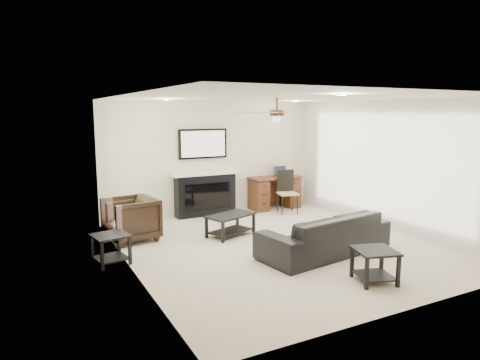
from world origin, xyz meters
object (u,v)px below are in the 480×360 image
at_px(sofa, 325,234).
at_px(coffee_table, 231,225).
at_px(fireplace_unit, 205,173).
at_px(desk, 275,193).
at_px(armchair, 131,219).

relative_size(sofa, coffee_table, 2.50).
relative_size(fireplace_unit, desk, 1.57).
distance_m(sofa, desk, 3.34).
bearing_deg(coffee_table, fireplace_unit, 62.95).
relative_size(armchair, coffee_table, 0.95).
height_order(coffee_table, fireplace_unit, fireplace_unit).
relative_size(armchair, desk, 0.70).
bearing_deg(sofa, fireplace_unit, -86.29).
relative_size(coffee_table, desk, 0.74).
bearing_deg(desk, armchair, -164.31).
height_order(sofa, desk, desk).
distance_m(sofa, armchair, 3.37).
distance_m(coffee_table, fireplace_unit, 1.85).
relative_size(armchair, fireplace_unit, 0.45).
relative_size(sofa, desk, 1.85).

